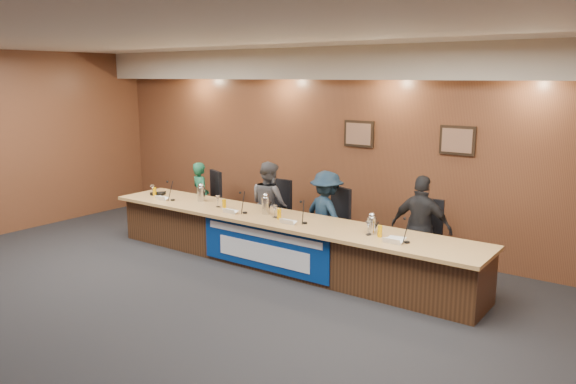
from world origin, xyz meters
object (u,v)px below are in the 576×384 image
object	(u,v)px
panelist_d	(421,228)
carafe_mid	(266,206)
office_chair_c	(330,227)
carafe_left	(201,194)
office_chair_b	(273,216)
office_chair_d	(423,244)
banner	(263,248)
panelist_c	(326,215)
panelist_b	(269,204)
panelist_a	(201,197)
office_chair_a	(205,204)
speakerphone	(159,194)
carafe_right	(372,225)
dais_body	(281,243)

from	to	relation	value
panelist_d	carafe_mid	world-z (taller)	panelist_d
office_chair_c	carafe_left	distance (m)	2.18
office_chair_b	office_chair_d	distance (m)	2.62
banner	carafe_left	world-z (taller)	carafe_left
panelist_c	panelist_b	bearing A→B (deg)	18.17
office_chair_b	office_chair_c	bearing A→B (deg)	-0.26
panelist_a	banner	bearing A→B (deg)	175.93
carafe_left	panelist_b	bearing A→B (deg)	34.40
office_chair_b	carafe_left	bearing A→B (deg)	-141.82
panelist_d	office_chair_b	world-z (taller)	panelist_d
panelist_c	office_chair_a	world-z (taller)	panelist_c
office_chair_c	carafe_mid	distance (m)	1.08
office_chair_a	banner	bearing A→B (deg)	-3.62
panelist_a	office_chair_b	size ratio (longest dim) A/B	2.62
panelist_c	office_chair_c	xyz separation A→B (m)	(0.00, 0.10, -0.20)
office_chair_b	speakerphone	size ratio (longest dim) A/B	1.50
panelist_b	office_chair_d	size ratio (longest dim) A/B	2.93
banner	office_chair_b	xyz separation A→B (m)	(-0.74, 1.20, 0.10)
office_chair_c	carafe_right	world-z (taller)	carafe_right
office_chair_c	carafe_left	size ratio (longest dim) A/B	2.09
office_chair_a	office_chair_d	xyz separation A→B (m)	(4.17, 0.00, 0.00)
banner	panelist_a	size ratio (longest dim) A/B	1.75
dais_body	office_chair_d	size ratio (longest dim) A/B	12.50
dais_body	panelist_a	distance (m)	2.41
carafe_right	office_chair_b	bearing A→B (deg)	159.89
panelist_a	panelist_d	bearing A→B (deg)	-158.42
panelist_b	panelist_c	xyz separation A→B (m)	(1.10, 0.00, -0.02)
office_chair_d	carafe_mid	distance (m)	2.32
panelist_b	panelist_d	bearing A→B (deg)	-158.83
panelist_b	speakerphone	size ratio (longest dim) A/B	4.40
panelist_a	office_chair_d	size ratio (longest dim) A/B	2.62
panelist_c	panelist_d	size ratio (longest dim) A/B	0.94
panelist_c	panelist_d	xyz separation A→B (m)	(1.52, 0.00, 0.04)
banner	panelist_b	distance (m)	1.36
office_chair_b	carafe_left	world-z (taller)	carafe_left
panelist_b	carafe_right	distance (m)	2.36
office_chair_d	carafe_left	size ratio (longest dim) A/B	2.09
office_chair_a	office_chair_b	xyz separation A→B (m)	(1.55, 0.00, 0.00)
panelist_a	carafe_left	xyz separation A→B (m)	(0.63, -0.63, 0.24)
panelist_a	office_chair_b	bearing A→B (deg)	-154.73
panelist_d	panelist_a	bearing A→B (deg)	-3.37
office_chair_b	panelist_d	bearing A→B (deg)	-2.45
office_chair_a	office_chair_b	size ratio (longest dim) A/B	1.00
panelist_b	office_chair_c	xyz separation A→B (m)	(1.10, 0.10, -0.22)
panelist_a	panelist_d	size ratio (longest dim) A/B	0.87
carafe_left	dais_body	bearing A→B (deg)	-1.93
office_chair_d	carafe_right	world-z (taller)	carafe_right
office_chair_d	speakerphone	world-z (taller)	speakerphone
panelist_d	office_chair_d	bearing A→B (deg)	-93.37
banner	office_chair_b	distance (m)	1.41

